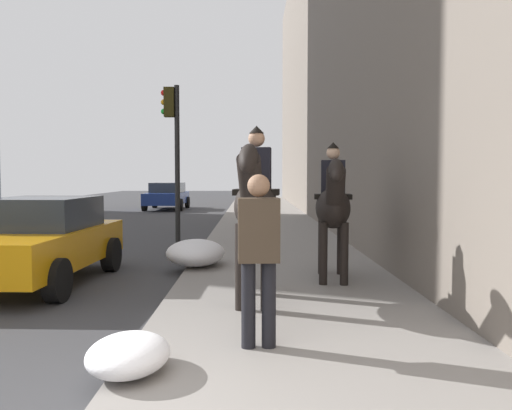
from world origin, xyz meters
The scene contains 8 objects.
mounted_horse_near centered at (3.59, -1.26, 1.44)m, with size 2.15×0.71×2.35m.
mounted_horse_far centered at (5.12, -2.51, 1.34)m, with size 2.15×0.72×2.23m.
pedestrian_greeting centered at (1.81, -1.27, 1.10)m, with size 0.28×0.41×1.70m.
car_mid_lane centered at (5.44, 2.34, 0.74)m, with size 4.03×2.04×1.44m.
car_far_lane centered at (24.88, 3.35, 0.76)m, with size 4.44×2.08×1.44m.
traffic_light_near_curb centered at (9.32, 0.67, 2.65)m, with size 0.20×0.44×3.96m.
snow_pile_near centered at (1.16, -0.15, 0.28)m, with size 0.92×0.70×0.32m, color white.
snow_pile_far centered at (6.50, -0.15, 0.37)m, with size 1.42×1.09×0.49m, color white.
Camera 1 is at (-3.24, -1.21, 1.80)m, focal length 36.66 mm.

